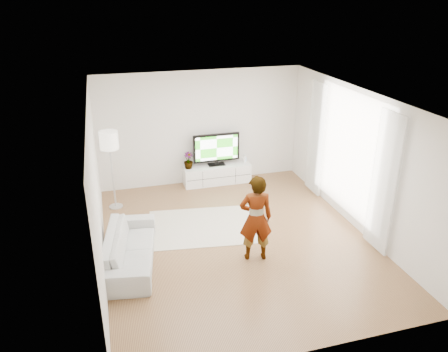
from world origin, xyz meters
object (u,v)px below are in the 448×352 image
object	(u,v)px
player	(256,218)
sofa	(130,248)
television	(216,148)
rug	(204,226)
floor_lamp	(109,144)
media_console	(217,174)

from	to	relation	value
player	sofa	xyz separation A→B (m)	(-2.18, 0.46, -0.52)
television	sofa	world-z (taller)	television
rug	player	bearing A→B (deg)	-65.57
sofa	floor_lamp	world-z (taller)	floor_lamp
media_console	floor_lamp	distance (m)	2.91
media_console	sofa	bearing A→B (deg)	-128.68
media_console	rug	distance (m)	2.25
media_console	television	size ratio (longest dim) A/B	1.44
player	sofa	bearing A→B (deg)	-2.14
rug	sofa	bearing A→B (deg)	-149.97
rug	floor_lamp	xyz separation A→B (m)	(-1.71, 1.41, 1.49)
floor_lamp	sofa	bearing A→B (deg)	-86.37
television	media_console	bearing A→B (deg)	-90.00
television	sofa	size ratio (longest dim) A/B	0.56
floor_lamp	television	bearing A→B (deg)	15.52
television	rug	size ratio (longest dim) A/B	0.52
television	rug	distance (m)	2.44
floor_lamp	player	bearing A→B (deg)	-49.99
television	rug	xyz separation A→B (m)	(-0.83, -2.11, -0.91)
media_console	sofa	distance (m)	3.82
media_console	sofa	world-z (taller)	sofa
media_console	rug	size ratio (longest dim) A/B	0.75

